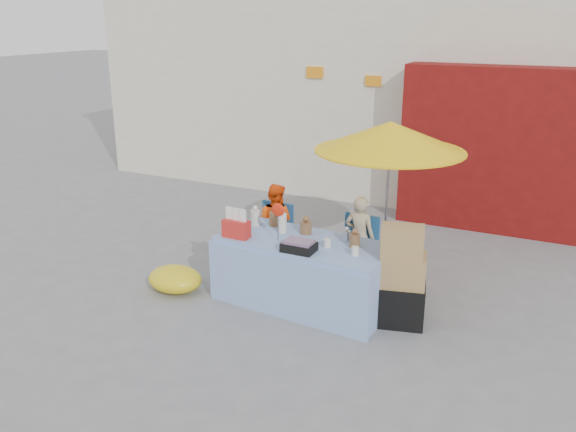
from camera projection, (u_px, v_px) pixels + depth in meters
The scene contains 10 objects.
ground at pixel (253, 307), 7.34m from camera, with size 80.00×80.00×0.00m, color slate.
backdrop at pixel (451, 26), 12.54m from camera, with size 14.00×8.00×7.80m.
market_table at pixel (304, 271), 7.32m from camera, with size 2.18×1.16×1.28m.
chair_left at pixel (271, 247), 8.53m from camera, with size 0.49×0.49×0.85m.
chair_right at pixel (355, 262), 8.00m from camera, with size 0.49×0.49×0.85m.
vendor_orange at pixel (275, 223), 8.54m from camera, with size 0.55×0.43×1.14m, color #FF500D.
vendor_beige at pixel (359, 237), 8.02m from camera, with size 0.41×0.27×1.12m, color #C3AF8A.
umbrella at pixel (390, 137), 7.60m from camera, with size 1.90×1.90×2.09m.
box_stack at pixel (402, 280), 6.80m from camera, with size 0.61×0.54×1.16m.
tarp_bundle at pixel (175, 279), 7.72m from camera, with size 0.72×0.57×0.32m, color yellow.
Camera 1 is at (3.29, -5.75, 3.37)m, focal length 38.00 mm.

